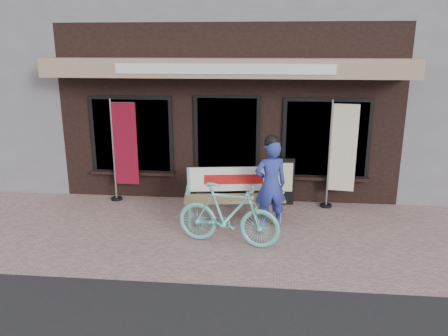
# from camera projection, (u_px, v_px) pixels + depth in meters

# --- Properties ---
(ground) EXTENTS (70.00, 70.00, 0.00)m
(ground) POSITION_uv_depth(u_px,v_px,m) (216.00, 238.00, 7.39)
(ground) COLOR #A6817F
(ground) RESTS_ON ground
(storefront) EXTENTS (7.00, 6.77, 6.00)m
(storefront) POSITION_uv_depth(u_px,v_px,m) (238.00, 53.00, 11.35)
(storefront) COLOR black
(storefront) RESTS_ON ground
(bench) EXTENTS (1.88, 0.72, 0.99)m
(bench) POSITION_uv_depth(u_px,v_px,m) (234.00, 190.00, 8.04)
(bench) COLOR #64C3BA
(bench) RESTS_ON ground
(person) EXTENTS (0.67, 0.53, 1.69)m
(person) POSITION_uv_depth(u_px,v_px,m) (271.00, 183.00, 7.68)
(person) COLOR navy
(person) RESTS_ON ground
(bicycle) EXTENTS (1.78, 0.81, 1.03)m
(bicycle) POSITION_uv_depth(u_px,v_px,m) (228.00, 215.00, 7.06)
(bicycle) COLOR #64C3BA
(bicycle) RESTS_ON ground
(nobori_red) EXTENTS (0.63, 0.24, 2.14)m
(nobori_red) POSITION_uv_depth(u_px,v_px,m) (124.00, 149.00, 8.96)
(nobori_red) COLOR gray
(nobori_red) RESTS_ON ground
(nobori_cream) EXTENTS (0.64, 0.26, 2.16)m
(nobori_cream) POSITION_uv_depth(u_px,v_px,m) (341.00, 154.00, 8.52)
(nobori_cream) COLOR gray
(nobori_cream) RESTS_ON ground
(menu_stand) EXTENTS (0.49, 0.13, 0.97)m
(menu_stand) POSITION_uv_depth(u_px,v_px,m) (282.00, 181.00, 8.88)
(menu_stand) COLOR black
(menu_stand) RESTS_ON ground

